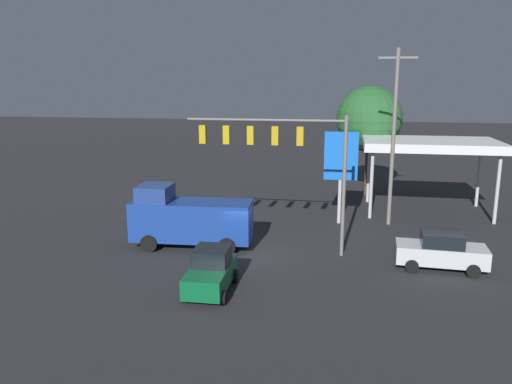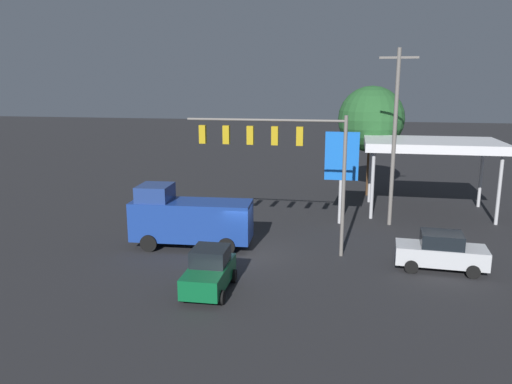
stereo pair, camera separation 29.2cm
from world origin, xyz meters
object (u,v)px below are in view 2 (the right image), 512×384
price_sign (342,160)px  street_tree (371,119)px  delivery_truck (189,218)px  utility_pole (394,135)px  sedan_far (441,251)px  hatchback_crossing (209,271)px  traffic_signal_assembly (277,147)px

price_sign → street_tree: (-2.06, -9.14, 2.04)m
price_sign → delivery_truck: 10.97m
utility_pole → sedan_far: utility_pole is taller
price_sign → hatchback_crossing: size_ratio=1.60×
traffic_signal_assembly → street_tree: bearing=-108.9°
traffic_signal_assembly → price_sign: size_ratio=1.41×
utility_pole → hatchback_crossing: utility_pole is taller
utility_pole → price_sign: (3.27, 0.29, -1.68)m
street_tree → sedan_far: bearing=100.8°
hatchback_crossing → utility_pole: bearing=144.1°
utility_pole → hatchback_crossing: size_ratio=2.96×
delivery_truck → street_tree: size_ratio=0.77×
sedan_far → hatchback_crossing: 11.72m
utility_pole → delivery_truck: utility_pole is taller
sedan_far → delivery_truck: delivery_truck is taller
hatchback_crossing → delivery_truck: (2.92, -5.84, 0.75)m
traffic_signal_assembly → price_sign: bearing=-116.9°
utility_pole → sedan_far: size_ratio=2.54×
traffic_signal_assembly → sedan_far: size_ratio=1.93×
traffic_signal_assembly → hatchback_crossing: traffic_signal_assembly is taller
traffic_signal_assembly → price_sign: 7.46m
price_sign → sedan_far: 9.85m
sedan_far → street_tree: 17.90m
sedan_far → delivery_truck: bearing=-1.4°
traffic_signal_assembly → utility_pole: utility_pole is taller
traffic_signal_assembly → hatchback_crossing: size_ratio=2.25×
hatchback_crossing → street_tree: size_ratio=0.43×
traffic_signal_assembly → street_tree: street_tree is taller
price_sign → sedan_far: size_ratio=1.37×
traffic_signal_assembly → delivery_truck: size_ratio=1.25×
sedan_far → hatchback_crossing: hatchback_crossing is taller
price_sign → street_tree: street_tree is taller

